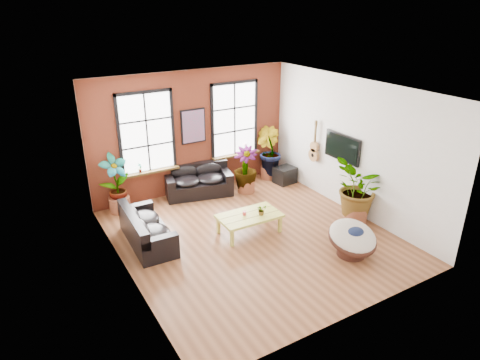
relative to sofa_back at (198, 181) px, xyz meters
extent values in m
cube|color=brown|center=(0.06, -2.89, -0.40)|extent=(6.00, 6.50, 0.02)
cube|color=white|center=(0.06, -2.89, 3.12)|extent=(6.00, 6.50, 0.02)
cube|color=#5E2316|center=(0.06, 0.37, 1.36)|extent=(6.00, 0.02, 3.50)
cube|color=silver|center=(0.06, -6.15, 1.36)|extent=(6.00, 0.02, 3.50)
cube|color=silver|center=(-2.95, -2.89, 1.36)|extent=(0.02, 6.50, 3.50)
cube|color=silver|center=(3.07, -2.89, 1.36)|extent=(0.02, 6.50, 3.50)
cube|color=white|center=(-1.29, 0.31, 1.56)|extent=(1.40, 0.02, 2.10)
cube|color=#412D11|center=(-1.29, 0.24, 0.48)|extent=(1.60, 0.22, 0.06)
cube|color=white|center=(1.41, 0.31, 1.56)|extent=(1.40, 0.02, 2.10)
cube|color=#412D11|center=(1.41, 0.24, 0.48)|extent=(1.60, 0.22, 0.06)
cube|color=black|center=(-0.01, -0.05, -0.18)|extent=(2.04, 1.32, 0.43)
cube|color=black|center=(0.07, 0.28, 0.25)|extent=(1.88, 0.65, 0.44)
cube|color=black|center=(-0.82, 0.14, 0.15)|extent=(0.43, 0.94, 0.22)
cube|color=black|center=(0.79, -0.25, 0.15)|extent=(0.43, 0.94, 0.22)
ellipsoid|color=black|center=(-0.37, -0.02, 0.10)|extent=(0.94, 0.93, 0.24)
ellipsoid|color=black|center=(-0.31, 0.23, 0.25)|extent=(0.82, 0.42, 0.42)
ellipsoid|color=black|center=(0.32, -0.19, 0.10)|extent=(0.94, 0.93, 0.24)
ellipsoid|color=black|center=(0.38, 0.07, 0.25)|extent=(0.82, 0.42, 0.42)
cube|color=black|center=(-2.18, -1.87, -0.20)|extent=(0.91, 2.02, 0.39)
cube|color=black|center=(-2.49, -1.86, 0.20)|extent=(0.28, 2.00, 0.40)
cube|color=black|center=(-2.21, -2.76, 0.10)|extent=(0.84, 0.24, 0.20)
cube|color=black|center=(-2.14, -0.98, 0.10)|extent=(0.84, 0.24, 0.20)
ellipsoid|color=black|center=(-2.15, -2.27, 0.05)|extent=(0.73, 0.90, 0.22)
ellipsoid|color=black|center=(-2.39, -2.26, 0.20)|extent=(0.26, 0.88, 0.38)
ellipsoid|color=black|center=(-2.12, -1.48, 0.05)|extent=(0.73, 0.90, 0.22)
ellipsoid|color=black|center=(-2.36, -1.47, 0.20)|extent=(0.26, 0.88, 0.38)
cube|color=gold|center=(0.09, -2.68, 0.06)|extent=(1.51, 0.88, 0.06)
cube|color=#412D11|center=(0.09, -2.82, 0.09)|extent=(1.50, 0.03, 0.00)
cube|color=#412D11|center=(0.09, -2.54, 0.09)|extent=(1.50, 0.03, 0.00)
cube|color=gold|center=(-0.58, -3.01, -0.18)|extent=(0.08, 0.08, 0.42)
cube|color=gold|center=(0.75, -3.03, -0.18)|extent=(0.08, 0.08, 0.42)
cube|color=gold|center=(-0.57, -2.33, -0.18)|extent=(0.08, 0.08, 0.42)
cube|color=gold|center=(0.76, -2.35, -0.18)|extent=(0.08, 0.08, 0.42)
cylinder|color=#DD3742|center=(-0.02, -2.63, 0.14)|extent=(0.09, 0.09, 0.10)
cylinder|color=#3C1E15|center=(1.52, -4.67, -0.27)|extent=(0.66, 0.66, 0.25)
torus|color=#3C1E15|center=(1.52, -4.67, 0.02)|extent=(1.15, 1.15, 0.49)
ellipsoid|color=beige|center=(1.52, -4.67, 0.09)|extent=(1.11, 1.17, 0.67)
ellipsoid|color=#121B3A|center=(1.51, -4.72, 0.21)|extent=(0.44, 0.36, 0.19)
cube|color=black|center=(0.06, 0.30, 1.56)|extent=(0.74, 0.04, 0.98)
cube|color=#0C7F8C|center=(0.06, 0.27, 1.56)|extent=(0.66, 0.02, 0.90)
cube|color=black|center=(3.01, -2.59, 1.26)|extent=(0.06, 1.25, 0.72)
cube|color=black|center=(2.98, -2.59, 1.26)|extent=(0.01, 1.15, 0.62)
cylinder|color=#B27F4C|center=(2.96, -1.54, 0.74)|extent=(0.09, 0.38, 0.38)
cylinder|color=#B27F4C|center=(2.96, -1.54, 0.99)|extent=(0.09, 0.30, 0.30)
cylinder|color=black|center=(2.96, -1.54, 0.74)|extent=(0.09, 0.11, 0.11)
cube|color=#412D11|center=(2.96, -1.54, 1.36)|extent=(0.04, 0.05, 0.55)
cube|color=#412D11|center=(2.96, -1.54, 1.68)|extent=(0.06, 0.06, 0.14)
cube|color=black|center=(2.65, -0.63, -0.14)|extent=(0.66, 0.57, 0.50)
cylinder|color=brown|center=(-2.28, 0.05, -0.19)|extent=(0.67, 0.67, 0.41)
cylinder|color=brown|center=(2.44, -0.06, -0.20)|extent=(0.64, 0.64, 0.38)
cylinder|color=brown|center=(2.70, -3.60, -0.18)|extent=(0.70, 0.70, 0.41)
cylinder|color=brown|center=(1.27, -0.60, -0.21)|extent=(0.65, 0.65, 0.36)
imported|color=#165416|center=(-2.31, 0.07, 0.49)|extent=(0.87, 0.69, 1.46)
imported|color=#165416|center=(2.43, -0.03, 0.50)|extent=(0.84, 0.96, 1.48)
imported|color=#165416|center=(2.71, -3.59, 0.53)|extent=(1.79, 1.80, 1.51)
imported|color=#165416|center=(1.26, -0.57, 0.36)|extent=(0.96, 0.96, 1.22)
imported|color=#165416|center=(0.34, -2.82, 0.22)|extent=(0.24, 0.21, 0.25)
imported|color=#165416|center=(-1.59, 0.24, 0.64)|extent=(0.17, 0.17, 0.27)
imported|color=#165416|center=(1.76, 0.24, 0.64)|extent=(0.19, 0.19, 0.27)
camera|label=1|loc=(-4.73, -10.39, 4.86)|focal=32.00mm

